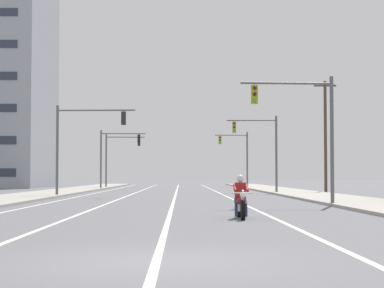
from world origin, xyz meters
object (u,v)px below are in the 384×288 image
(traffic_signal_far_left, at_px, (117,152))
(traffic_signal_near_left, at_px, (80,136))
(traffic_signal_mid_left, at_px, (114,150))
(traffic_signal_far_right, at_px, (238,152))
(traffic_signal_near_right, at_px, (306,120))
(traffic_signal_mid_right, at_px, (262,143))
(utility_pole_right_far, at_px, (325,134))
(motorcycle_with_rider, at_px, (241,201))

(traffic_signal_far_left, bearing_deg, traffic_signal_near_left, -89.11)
(traffic_signal_mid_left, distance_m, traffic_signal_far_left, 6.67)
(traffic_signal_far_right, xyz_separation_m, traffic_signal_far_left, (-13.61, 4.05, 0.06))
(traffic_signal_near_right, distance_m, traffic_signal_mid_right, 22.03)
(traffic_signal_mid_left, bearing_deg, traffic_signal_far_right, 11.08)
(traffic_signal_near_left, height_order, traffic_signal_mid_right, same)
(traffic_signal_near_left, height_order, traffic_signal_mid_left, same)
(traffic_signal_near_left, bearing_deg, traffic_signal_mid_right, 31.52)
(traffic_signal_near_right, height_order, traffic_signal_far_left, same)
(traffic_signal_near_right, xyz_separation_m, utility_pole_right_far, (6.47, 26.17, 0.91))
(traffic_signal_far_left, xyz_separation_m, utility_pole_right_far, (19.80, -20.17, 0.91))
(motorcycle_with_rider, height_order, traffic_signal_near_right, traffic_signal_near_right)
(utility_pole_right_far, bearing_deg, traffic_signal_mid_left, 145.33)
(traffic_signal_near_left, xyz_separation_m, traffic_signal_mid_right, (13.33, 8.18, -0.09))
(traffic_signal_far_left, bearing_deg, traffic_signal_mid_right, -60.36)
(traffic_signal_mid_right, relative_size, traffic_signal_far_right, 1.00)
(traffic_signal_mid_left, bearing_deg, traffic_signal_near_right, -71.78)
(motorcycle_with_rider, bearing_deg, traffic_signal_near_left, 110.53)
(traffic_signal_mid_left, bearing_deg, traffic_signal_near_left, -89.46)
(traffic_signal_near_left, xyz_separation_m, traffic_signal_far_right, (13.10, 28.45, -0.11))
(traffic_signal_far_right, bearing_deg, traffic_signal_mid_right, -89.34)
(motorcycle_with_rider, height_order, utility_pole_right_far, utility_pole_right_far)
(traffic_signal_mid_right, xyz_separation_m, traffic_signal_mid_left, (-13.58, 17.66, 0.05))
(traffic_signal_near_left, bearing_deg, utility_pole_right_far, 32.58)
(traffic_signal_mid_right, bearing_deg, utility_pole_right_far, 34.87)
(traffic_signal_near_left, relative_size, traffic_signal_mid_left, 1.00)
(traffic_signal_mid_right, xyz_separation_m, traffic_signal_far_right, (-0.23, 20.28, -0.03))
(motorcycle_with_rider, relative_size, traffic_signal_near_right, 0.35)
(motorcycle_with_rider, height_order, traffic_signal_far_left, traffic_signal_far_left)
(traffic_signal_mid_left, relative_size, utility_pole_right_far, 0.65)
(traffic_signal_near_right, relative_size, utility_pole_right_far, 0.65)
(traffic_signal_mid_left, bearing_deg, motorcycle_with_rider, -79.59)
(traffic_signal_near_right, bearing_deg, motorcycle_with_rider, -112.22)
(traffic_signal_near_right, xyz_separation_m, traffic_signal_mid_left, (-13.06, 39.69, 0.02))
(traffic_signal_near_right, bearing_deg, traffic_signal_far_right, 89.62)
(traffic_signal_far_right, bearing_deg, traffic_signal_mid_left, -168.92)
(traffic_signal_mid_right, height_order, traffic_signal_far_left, same)
(traffic_signal_near_left, bearing_deg, traffic_signal_far_left, 90.89)
(traffic_signal_near_left, distance_m, traffic_signal_far_right, 31.33)
(utility_pole_right_far, bearing_deg, traffic_signal_far_left, 134.46)
(traffic_signal_mid_left, xyz_separation_m, traffic_signal_far_right, (13.35, 2.61, -0.07))
(motorcycle_with_rider, relative_size, traffic_signal_near_left, 0.35)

